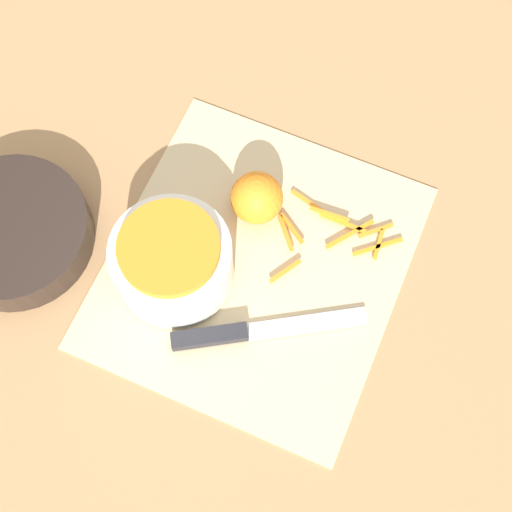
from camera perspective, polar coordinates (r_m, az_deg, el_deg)
name	(u,v)px	position (r m, az deg, el deg)	size (l,w,h in m)	color
ground_plane	(256,266)	(0.89, 0.00, -0.84)	(4.00, 4.00, 0.00)	#9E754C
cutting_board	(256,266)	(0.89, 0.00, -0.77)	(0.38, 0.35, 0.01)	#CCB284
bowl_speckled	(172,260)	(0.85, -6.70, -0.34)	(0.14, 0.14, 0.09)	silver
bowl_dark	(13,232)	(0.93, -18.85, 1.81)	(0.19, 0.19, 0.05)	black
knife	(234,333)	(0.85, -1.77, -6.21)	(0.14, 0.21, 0.02)	#232328
orange_left	(257,198)	(0.88, 0.06, 4.67)	(0.07, 0.07, 0.07)	orange
peel_pile	(334,232)	(0.90, 6.28, 1.94)	(0.14, 0.16, 0.01)	orange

